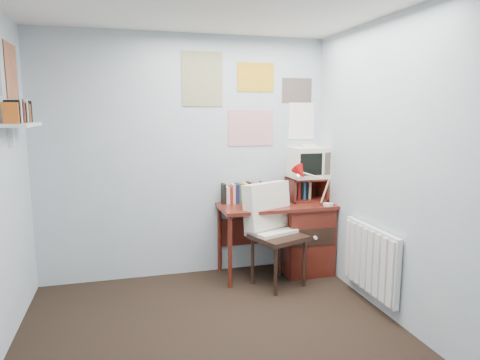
% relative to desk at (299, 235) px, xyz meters
% --- Properties ---
extents(back_wall, '(3.00, 0.02, 2.50)m').
position_rel_desk_xyz_m(back_wall, '(-1.17, 0.27, 0.84)').
color(back_wall, silver).
rests_on(back_wall, ground).
extents(right_wall, '(0.02, 3.50, 2.50)m').
position_rel_desk_xyz_m(right_wall, '(0.33, -1.48, 0.84)').
color(right_wall, silver).
rests_on(right_wall, ground).
extents(desk, '(1.20, 0.55, 0.76)m').
position_rel_desk_xyz_m(desk, '(0.00, 0.00, 0.00)').
color(desk, '#591D14').
rests_on(desk, ground).
extents(desk_chair, '(0.65, 0.63, 0.99)m').
position_rel_desk_xyz_m(desk_chair, '(-0.35, -0.30, 0.09)').
color(desk_chair, black).
rests_on(desk_chair, ground).
extents(desk_lamp, '(0.27, 0.24, 0.38)m').
position_rel_desk_xyz_m(desk_lamp, '(0.22, -0.21, 0.54)').
color(desk_lamp, '#B50C0C').
rests_on(desk_lamp, desk).
extents(tv_riser, '(0.40, 0.30, 0.25)m').
position_rel_desk_xyz_m(tv_riser, '(0.12, 0.11, 0.48)').
color(tv_riser, '#591D14').
rests_on(tv_riser, desk).
extents(crt_tv, '(0.39, 0.36, 0.36)m').
position_rel_desk_xyz_m(crt_tv, '(0.14, 0.13, 0.79)').
color(crt_tv, '#EFE4C8').
rests_on(crt_tv, tv_riser).
extents(book_row, '(0.60, 0.14, 0.22)m').
position_rel_desk_xyz_m(book_row, '(-0.51, 0.18, 0.46)').
color(book_row, '#591D14').
rests_on(book_row, desk).
extents(radiator, '(0.09, 0.80, 0.60)m').
position_rel_desk_xyz_m(radiator, '(0.29, -0.93, 0.01)').
color(radiator, white).
rests_on(radiator, right_wall).
extents(wall_shelf, '(0.20, 0.62, 0.24)m').
position_rel_desk_xyz_m(wall_shelf, '(-2.57, -0.38, 1.21)').
color(wall_shelf, white).
rests_on(wall_shelf, left_wall).
extents(posters_back, '(1.20, 0.01, 0.90)m').
position_rel_desk_xyz_m(posters_back, '(-0.47, 0.26, 1.44)').
color(posters_back, white).
rests_on(posters_back, back_wall).
extents(posters_left, '(0.01, 0.70, 0.60)m').
position_rel_desk_xyz_m(posters_left, '(-2.67, -0.38, 1.59)').
color(posters_left, white).
rests_on(posters_left, left_wall).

